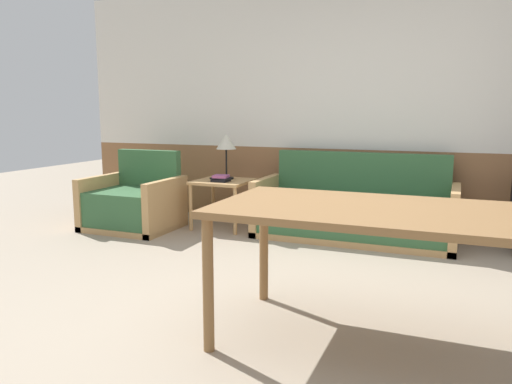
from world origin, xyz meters
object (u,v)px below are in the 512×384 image
(table_lamp, at_px, (226,144))
(dining_table, at_px, (381,221))
(armchair, at_px, (134,205))
(side_table, at_px, (223,187))
(couch, at_px, (354,212))

(table_lamp, xyz_separation_m, dining_table, (2.04, -2.35, -0.22))
(armchair, xyz_separation_m, side_table, (0.90, 0.41, 0.19))
(table_lamp, bearing_deg, couch, -1.45)
(dining_table, bearing_deg, armchair, 147.99)
(couch, height_order, table_lamp, table_lamp)
(dining_table, bearing_deg, table_lamp, 130.99)
(couch, distance_m, armchair, 2.39)
(side_table, xyz_separation_m, table_lamp, (-0.01, 0.10, 0.47))
(side_table, distance_m, table_lamp, 0.48)
(side_table, bearing_deg, dining_table, -47.85)
(side_table, xyz_separation_m, dining_table, (2.04, -2.25, 0.25))
(couch, xyz_separation_m, side_table, (-1.44, -0.07, 0.19))
(table_lamp, bearing_deg, side_table, -85.37)
(side_table, distance_m, dining_table, 3.04)
(table_lamp, bearing_deg, armchair, -149.81)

